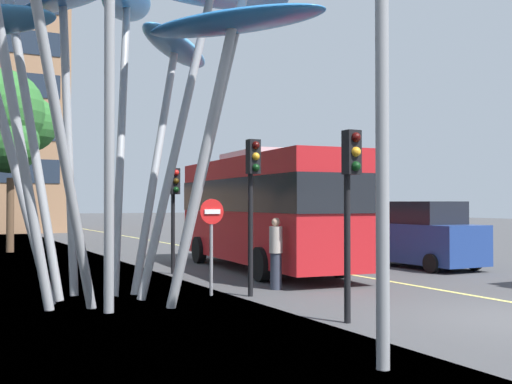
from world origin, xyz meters
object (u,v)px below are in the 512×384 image
at_px(traffic_light_kerb_near, 350,183).
at_px(no_entry_sign, 211,231).
at_px(red_bus, 264,205).
at_px(pedestrian, 276,253).
at_px(traffic_light_kerb_far, 252,183).
at_px(car_parked_mid, 426,237).
at_px(traffic_light_island_mid, 174,197).

height_order(traffic_light_kerb_near, no_entry_sign, traffic_light_kerb_near).
height_order(red_bus, traffic_light_kerb_near, red_bus).
bearing_deg(red_bus, pedestrian, -114.52).
height_order(traffic_light_kerb_far, no_entry_sign, traffic_light_kerb_far).
bearing_deg(traffic_light_kerb_near, no_entry_sign, 101.26).
bearing_deg(red_bus, no_entry_sign, -130.72).
relative_size(red_bus, no_entry_sign, 4.41).
xyz_separation_m(pedestrian, no_entry_sign, (-1.86, -0.20, 0.62)).
bearing_deg(red_bus, car_parked_mid, -20.31).
distance_m(traffic_light_island_mid, car_parked_mid, 8.54).
bearing_deg(no_entry_sign, car_parked_mid, 15.41).
distance_m(traffic_light_kerb_near, no_entry_sign, 4.53).
bearing_deg(traffic_light_kerb_far, car_parked_mid, 20.67).
distance_m(traffic_light_kerb_near, car_parked_mid, 10.63).
distance_m(red_bus, traffic_light_kerb_far, 5.83).
xyz_separation_m(red_bus, traffic_light_island_mid, (-3.01, 0.22, 0.26)).
bearing_deg(traffic_light_island_mid, pedestrian, -75.68).
xyz_separation_m(traffic_light_kerb_near, traffic_light_island_mid, (-0.12, 8.91, -0.18)).
xyz_separation_m(traffic_light_kerb_far, traffic_light_island_mid, (-0.03, 5.20, -0.29)).
bearing_deg(car_parked_mid, traffic_light_island_mid, 165.40).
relative_size(traffic_light_kerb_far, pedestrian, 2.02).
bearing_deg(red_bus, traffic_light_kerb_far, -120.95).
bearing_deg(car_parked_mid, no_entry_sign, -164.59).
distance_m(traffic_light_island_mid, no_entry_sign, 4.71).
height_order(traffic_light_kerb_far, traffic_light_island_mid, traffic_light_kerb_far).
distance_m(pedestrian, no_entry_sign, 1.97).
xyz_separation_m(red_bus, traffic_light_kerb_far, (-2.98, -4.98, 0.55)).
bearing_deg(traffic_light_island_mid, no_entry_sign, -99.20).
relative_size(traffic_light_kerb_far, car_parked_mid, 0.90).
bearing_deg(traffic_light_kerb_near, red_bus, 71.59).
relative_size(pedestrian, no_entry_sign, 0.79).
height_order(red_bus, pedestrian, red_bus).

